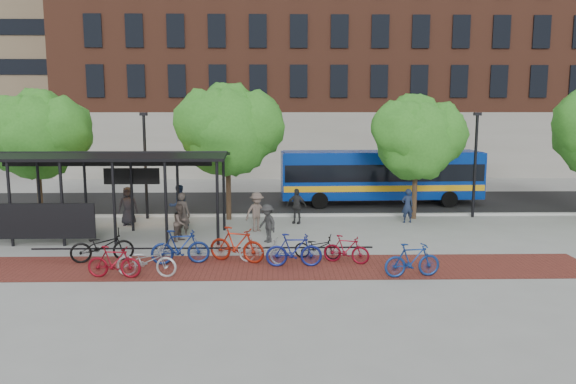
{
  "coord_description": "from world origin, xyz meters",
  "views": [
    {
      "loc": [
        -0.73,
        -23.41,
        5.36
      ],
      "look_at": [
        -0.18,
        1.49,
        1.6
      ],
      "focal_mm": 35.0,
      "sensor_mm": 36.0,
      "label": 1
    }
  ],
  "objects_px": {
    "bus_shelter": "(94,166)",
    "bike_5": "(237,245)",
    "pedestrian_7": "(407,206)",
    "lamp_post_left": "(145,162)",
    "pedestrian_2": "(179,206)",
    "pedestrian_3": "(257,212)",
    "bike_0": "(102,246)",
    "lamp_post_right": "(475,162)",
    "tree_c": "(418,135)",
    "bike_7": "(294,250)",
    "pedestrian_8": "(181,222)",
    "bike_9": "(346,249)",
    "pedestrian_0": "(128,206)",
    "pedestrian_9": "(267,223)",
    "bike_6": "(263,250)",
    "bike_1": "(114,262)",
    "bike_8": "(317,247)",
    "pedestrian_1": "(183,214)",
    "bike_11": "(412,260)",
    "tree_b": "(230,127)",
    "bike_2": "(146,261)",
    "bus": "(381,174)",
    "tree_a": "(38,132)",
    "pedestrian_4": "(296,206)",
    "bike_3": "(180,247)"
  },
  "relations": [
    {
      "from": "bike_11",
      "to": "pedestrian_3",
      "type": "bearing_deg",
      "value": 29.18
    },
    {
      "from": "lamp_post_left",
      "to": "bike_1",
      "type": "bearing_deg",
      "value": -83.28
    },
    {
      "from": "bike_6",
      "to": "pedestrian_2",
      "type": "bearing_deg",
      "value": 52.03
    },
    {
      "from": "tree_c",
      "to": "bike_3",
      "type": "xyz_separation_m",
      "value": [
        -10.11,
        -7.88,
        -3.45
      ]
    },
    {
      "from": "bike_11",
      "to": "bike_0",
      "type": "bearing_deg",
      "value": 70.8
    },
    {
      "from": "bike_5",
      "to": "bike_11",
      "type": "bearing_deg",
      "value": -87.72
    },
    {
      "from": "tree_b",
      "to": "lamp_post_right",
      "type": "height_order",
      "value": "tree_b"
    },
    {
      "from": "lamp_post_right",
      "to": "pedestrian_3",
      "type": "distance_m",
      "value": 11.14
    },
    {
      "from": "bus_shelter",
      "to": "pedestrian_9",
      "type": "height_order",
      "value": "bus_shelter"
    },
    {
      "from": "bike_0",
      "to": "bike_6",
      "type": "xyz_separation_m",
      "value": [
        5.63,
        -0.35,
        -0.1
      ]
    },
    {
      "from": "bike_7",
      "to": "pedestrian_8",
      "type": "xyz_separation_m",
      "value": [
        -4.46,
        3.82,
        0.19
      ]
    },
    {
      "from": "bike_7",
      "to": "bike_1",
      "type": "bearing_deg",
      "value": 100.68
    },
    {
      "from": "tree_b",
      "to": "pedestrian_4",
      "type": "distance_m",
      "value": 4.92
    },
    {
      "from": "tree_b",
      "to": "bike_8",
      "type": "relative_size",
      "value": 3.89
    },
    {
      "from": "bike_8",
      "to": "pedestrian_1",
      "type": "height_order",
      "value": "pedestrian_1"
    },
    {
      "from": "bike_8",
      "to": "bike_2",
      "type": "bearing_deg",
      "value": 123.32
    },
    {
      "from": "tree_a",
      "to": "bike_11",
      "type": "bearing_deg",
      "value": -31.6
    },
    {
      "from": "bike_6",
      "to": "pedestrian_2",
      "type": "relative_size",
      "value": 0.93
    },
    {
      "from": "lamp_post_right",
      "to": "bike_0",
      "type": "distance_m",
      "value": 17.75
    },
    {
      "from": "pedestrian_0",
      "to": "pedestrian_9",
      "type": "xyz_separation_m",
      "value": [
        6.45,
        -3.49,
        -0.12
      ]
    },
    {
      "from": "bike_3",
      "to": "bike_5",
      "type": "height_order",
      "value": "bike_5"
    },
    {
      "from": "lamp_post_right",
      "to": "pedestrian_4",
      "type": "distance_m",
      "value": 9.07
    },
    {
      "from": "bike_1",
      "to": "pedestrian_9",
      "type": "relative_size",
      "value": 1.12
    },
    {
      "from": "lamp_post_right",
      "to": "pedestrian_0",
      "type": "height_order",
      "value": "lamp_post_right"
    },
    {
      "from": "bus_shelter",
      "to": "bike_5",
      "type": "relative_size",
      "value": 5.13
    },
    {
      "from": "bike_0",
      "to": "pedestrian_2",
      "type": "xyz_separation_m",
      "value": [
        1.69,
        5.86,
        0.39
      ]
    },
    {
      "from": "bike_8",
      "to": "pedestrian_1",
      "type": "distance_m",
      "value": 6.53
    },
    {
      "from": "pedestrian_0",
      "to": "pedestrian_2",
      "type": "bearing_deg",
      "value": -15.3
    },
    {
      "from": "bike_0",
      "to": "bike_3",
      "type": "relative_size",
      "value": 1.07
    },
    {
      "from": "lamp_post_right",
      "to": "bike_7",
      "type": "relative_size",
      "value": 2.67
    },
    {
      "from": "bike_8",
      "to": "bike_1",
      "type": "bearing_deg",
      "value": 121.46
    },
    {
      "from": "pedestrian_7",
      "to": "lamp_post_left",
      "type": "bearing_deg",
      "value": -16.26
    },
    {
      "from": "tree_a",
      "to": "pedestrian_1",
      "type": "height_order",
      "value": "tree_a"
    },
    {
      "from": "lamp_post_left",
      "to": "bike_11",
      "type": "distance_m",
      "value": 14.61
    },
    {
      "from": "pedestrian_0",
      "to": "pedestrian_8",
      "type": "distance_m",
      "value": 4.35
    },
    {
      "from": "pedestrian_1",
      "to": "tree_a",
      "type": "bearing_deg",
      "value": -4.19
    },
    {
      "from": "lamp_post_right",
      "to": "pedestrian_1",
      "type": "xyz_separation_m",
      "value": [
        -13.63,
        -3.88,
        -1.81
      ]
    },
    {
      "from": "bike_8",
      "to": "bike_7",
      "type": "bearing_deg",
      "value": 152.33
    },
    {
      "from": "bike_5",
      "to": "pedestrian_3",
      "type": "xyz_separation_m",
      "value": [
        0.54,
        4.89,
        0.24
      ]
    },
    {
      "from": "pedestrian_0",
      "to": "bike_0",
      "type": "bearing_deg",
      "value": -90.04
    },
    {
      "from": "pedestrian_8",
      "to": "bus",
      "type": "bearing_deg",
      "value": -23.16
    },
    {
      "from": "bus",
      "to": "bike_6",
      "type": "relative_size",
      "value": 6.26
    },
    {
      "from": "lamp_post_right",
      "to": "tree_c",
      "type": "bearing_deg",
      "value": -175.09
    },
    {
      "from": "tree_b",
      "to": "bike_7",
      "type": "relative_size",
      "value": 3.37
    },
    {
      "from": "bus",
      "to": "bike_8",
      "type": "height_order",
      "value": "bus"
    },
    {
      "from": "lamp_post_left",
      "to": "bike_3",
      "type": "bearing_deg",
      "value": -69.89
    },
    {
      "from": "bus_shelter",
      "to": "bike_6",
      "type": "relative_size",
      "value": 5.98
    },
    {
      "from": "tree_c",
      "to": "bike_9",
      "type": "bearing_deg",
      "value": -119.0
    },
    {
      "from": "pedestrian_2",
      "to": "pedestrian_3",
      "type": "bearing_deg",
      "value": 129.17
    },
    {
      "from": "bike_0",
      "to": "bike_7",
      "type": "relative_size",
      "value": 1.12
    }
  ]
}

